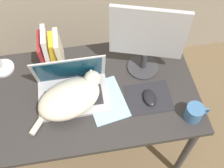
% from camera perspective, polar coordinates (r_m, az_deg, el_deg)
% --- Properties ---
extents(desk, '(1.20, 0.70, 0.75)m').
position_cam_1_polar(desk, '(1.63, -4.72, -3.30)').
color(desk, '#2D2B2B').
rests_on(desk, ground_plane).
extents(laptop, '(0.38, 0.25, 0.26)m').
position_cam_1_polar(laptop, '(1.52, -8.05, -0.92)').
color(laptop, '#B7B7BC').
rests_on(laptop, desk).
extents(cat, '(0.42, 0.33, 0.14)m').
position_cam_1_polar(cat, '(1.47, -8.36, -2.68)').
color(cat, beige).
rests_on(cat, desk).
extents(external_monitor, '(0.38, 0.18, 0.44)m').
position_cam_1_polar(external_monitor, '(1.47, 7.13, 9.03)').
color(external_monitor, '#333338').
rests_on(external_monitor, desk).
extents(mousepad, '(0.24, 0.20, 0.00)m').
position_cam_1_polar(mousepad, '(1.54, 7.46, -2.80)').
color(mousepad, '#232328').
rests_on(mousepad, desk).
extents(computer_mouse, '(0.07, 0.11, 0.03)m').
position_cam_1_polar(computer_mouse, '(1.52, 7.67, -2.74)').
color(computer_mouse, black).
rests_on(computer_mouse, mousepad).
extents(book_row, '(0.13, 0.17, 0.24)m').
position_cam_1_polar(book_row, '(1.63, -12.34, 6.73)').
color(book_row, maroon).
rests_on(book_row, desk).
extents(notepad, '(0.23, 0.30, 0.01)m').
position_cam_1_polar(notepad, '(1.52, -1.21, -3.28)').
color(notepad, '#99C6E0').
rests_on(notepad, desk).
extents(mug, '(0.13, 0.09, 0.09)m').
position_cam_1_polar(mug, '(1.49, 16.42, -5.58)').
color(mug, teal).
rests_on(mug, desk).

